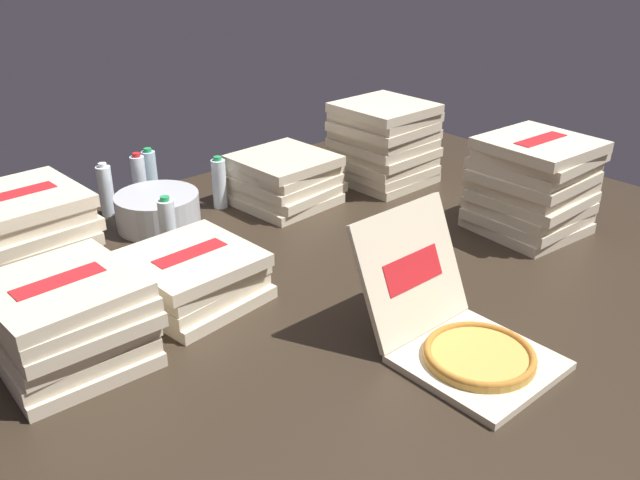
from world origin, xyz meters
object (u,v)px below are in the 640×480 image
object	(u,v)px
pizza_stack_left_mid	(284,179)
water_bottle_1	(106,190)
pizza_stack_left_far	(191,276)
water_bottle_4	(150,174)
pizza_stack_right_near	(532,185)
ice_bucket	(158,210)
water_bottle_0	(139,179)
water_bottle_2	(168,227)
pizza_stack_right_mid	(384,143)
pizza_stack_right_far	(24,242)
open_pizza_box	(459,333)
water_bottle_3	(219,183)
pizza_stack_center_far	(69,321)

from	to	relation	value
pizza_stack_left_mid	water_bottle_1	distance (m)	0.70
pizza_stack_left_far	pizza_stack_left_mid	distance (m)	0.83
water_bottle_1	water_bottle_4	size ratio (longest dim) A/B	1.00
pizza_stack_right_near	ice_bucket	xyz separation A→B (m)	(-1.03, 0.94, -0.11)
water_bottle_0	water_bottle_2	bearing A→B (deg)	-106.96
pizza_stack_right_mid	pizza_stack_left_far	bearing A→B (deg)	-164.77
pizza_stack_left_mid	water_bottle_0	size ratio (longest dim) A/B	1.96
pizza_stack_right_far	water_bottle_4	world-z (taller)	pizza_stack_right_far
open_pizza_box	water_bottle_3	distance (m)	1.29
water_bottle_1	water_bottle_2	bearing A→B (deg)	-89.01
pizza_stack_left_far	pizza_stack_right_far	world-z (taller)	pizza_stack_right_far
pizza_stack_center_far	water_bottle_3	size ratio (longest dim) A/B	1.81
pizza_stack_left_far	water_bottle_4	world-z (taller)	water_bottle_4
open_pizza_box	pizza_stack_center_far	xyz separation A→B (m)	(-0.78, 0.66, 0.05)
open_pizza_box	water_bottle_4	bearing A→B (deg)	92.21
water_bottle_3	water_bottle_4	xyz separation A→B (m)	(-0.16, 0.28, 0.00)
pizza_stack_right_far	pizza_stack_center_far	xyz separation A→B (m)	(-0.06, -0.47, -0.04)
water_bottle_4	pizza_stack_right_mid	bearing A→B (deg)	-30.46
pizza_stack_right_far	water_bottle_1	bearing A→B (deg)	40.31
pizza_stack_right_near	pizza_stack_left_mid	world-z (taller)	pizza_stack_right_near
pizza_stack_right_far	water_bottle_3	xyz separation A→B (m)	(0.82, 0.15, -0.05)
pizza_stack_center_far	water_bottle_1	world-z (taller)	pizza_stack_center_far
open_pizza_box	water_bottle_4	distance (m)	1.56
pizza_stack_right_near	pizza_stack_left_mid	bearing A→B (deg)	122.18
pizza_stack_right_near	water_bottle_0	distance (m)	1.54
water_bottle_3	pizza_stack_left_far	bearing A→B (deg)	-130.60
pizza_stack_left_mid	water_bottle_4	size ratio (longest dim) A/B	1.96
pizza_stack_right_mid	pizza_stack_right_far	size ratio (longest dim) A/B	0.99
pizza_stack_left_mid	water_bottle_3	distance (m)	0.27
ice_bucket	water_bottle_2	size ratio (longest dim) A/B	1.47
water_bottle_3	water_bottle_4	world-z (taller)	same
pizza_stack_left_mid	pizza_stack_right_mid	bearing A→B (deg)	-12.30
ice_bucket	water_bottle_4	xyz separation A→B (m)	(0.13, 0.28, 0.04)
pizza_stack_left_far	water_bottle_2	world-z (taller)	water_bottle_2
pizza_stack_left_mid	water_bottle_3	xyz separation A→B (m)	(-0.23, 0.13, 0.00)
pizza_stack_left_mid	ice_bucket	distance (m)	0.53
water_bottle_0	water_bottle_3	world-z (taller)	same
pizza_stack_right_near	pizza_stack_center_far	distance (m)	1.66
water_bottle_4	ice_bucket	bearing A→B (deg)	-114.11
pizza_stack_left_mid	water_bottle_4	distance (m)	0.56
water_bottle_3	pizza_stack_right_mid	bearing A→B (deg)	-17.99
open_pizza_box	water_bottle_2	xyz separation A→B (m)	(-0.27, 1.05, 0.03)
pizza_stack_right_near	pizza_stack_right_mid	distance (m)	0.72
pizza_stack_right_mid	pizza_stack_left_mid	distance (m)	0.50
open_pizza_box	pizza_stack_right_mid	size ratio (longest dim) A/B	1.30
open_pizza_box	pizza_stack_right_far	distance (m)	1.35
open_pizza_box	ice_bucket	xyz separation A→B (m)	(-0.19, 1.28, -0.00)
pizza_stack_right_mid	water_bottle_3	distance (m)	0.75
open_pizza_box	pizza_stack_left_mid	bearing A→B (deg)	74.12
pizza_stack_left_far	water_bottle_1	distance (m)	0.79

